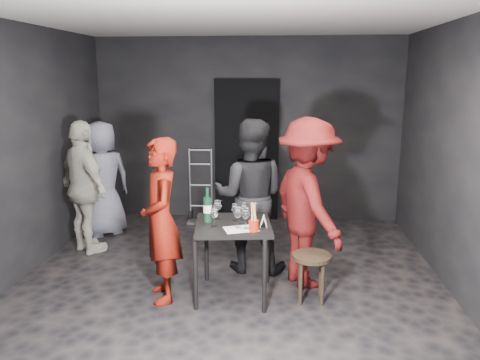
# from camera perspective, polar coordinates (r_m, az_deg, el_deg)

# --- Properties ---
(floor) EXTENTS (4.50, 5.00, 0.02)m
(floor) POSITION_cam_1_polar(r_m,az_deg,el_deg) (4.96, -1.44, -13.01)
(floor) COLOR black
(floor) RESTS_ON ground
(ceiling) EXTENTS (4.50, 5.00, 0.02)m
(ceiling) POSITION_cam_1_polar(r_m,az_deg,el_deg) (4.50, -1.64, 19.69)
(ceiling) COLOR silver
(ceiling) RESTS_ON ground
(wall_back) EXTENTS (4.50, 0.04, 2.70)m
(wall_back) POSITION_cam_1_polar(r_m,az_deg,el_deg) (7.01, 0.87, 6.12)
(wall_back) COLOR black
(wall_back) RESTS_ON ground
(wall_front) EXTENTS (4.50, 0.04, 2.70)m
(wall_front) POSITION_cam_1_polar(r_m,az_deg,el_deg) (2.16, -9.38, -9.20)
(wall_front) COLOR black
(wall_front) RESTS_ON ground
(wall_left) EXTENTS (0.04, 5.00, 2.70)m
(wall_left) POSITION_cam_1_polar(r_m,az_deg,el_deg) (5.30, -26.51, 2.66)
(wall_left) COLOR black
(wall_left) RESTS_ON ground
(wall_right) EXTENTS (0.04, 5.00, 2.70)m
(wall_right) POSITION_cam_1_polar(r_m,az_deg,el_deg) (4.83, 26.05, 1.85)
(wall_right) COLOR black
(wall_right) RESTS_ON ground
(doorway) EXTENTS (0.95, 0.10, 2.10)m
(doorway) POSITION_cam_1_polar(r_m,az_deg,el_deg) (6.99, 0.83, 3.62)
(doorway) COLOR black
(doorway) RESTS_ON ground
(wallbox_upper) EXTENTS (0.12, 0.06, 0.12)m
(wallbox_upper) POSITION_cam_1_polar(r_m,az_deg,el_deg) (6.93, 7.91, 6.77)
(wallbox_upper) COLOR #B7B7B2
(wallbox_upper) RESTS_ON wall_back
(wallbox_lower) EXTENTS (0.10, 0.06, 0.14)m
(wallbox_lower) POSITION_cam_1_polar(r_m,az_deg,el_deg) (6.95, 9.56, 6.31)
(wallbox_lower) COLOR #B7B7B2
(wallbox_lower) RESTS_ON wall_back
(hand_truck) EXTENTS (0.37, 0.32, 1.10)m
(hand_truck) POSITION_cam_1_polar(r_m,az_deg,el_deg) (7.04, -4.80, -3.40)
(hand_truck) COLOR #B2B2B7
(hand_truck) RESTS_ON floor
(tasting_table) EXTENTS (0.72, 0.72, 0.75)m
(tasting_table) POSITION_cam_1_polar(r_m,az_deg,el_deg) (4.57, -0.82, -6.48)
(tasting_table) COLOR black
(tasting_table) RESTS_ON floor
(stool) EXTENTS (0.38, 0.38, 0.47)m
(stool) POSITION_cam_1_polar(r_m,az_deg,el_deg) (4.62, 8.71, -9.97)
(stool) COLOR black
(stool) RESTS_ON floor
(server_red) EXTENTS (0.60, 0.72, 1.68)m
(server_red) POSITION_cam_1_polar(r_m,az_deg,el_deg) (4.52, -9.62, -4.33)
(server_red) COLOR maroon
(server_red) RESTS_ON floor
(woman_black) EXTENTS (0.97, 0.58, 1.92)m
(woman_black) POSITION_cam_1_polar(r_m,az_deg,el_deg) (5.13, 1.23, -0.73)
(woman_black) COLOR black
(woman_black) RESTS_ON floor
(man_maroon) EXTENTS (1.13, 1.45, 2.03)m
(man_maroon) POSITION_cam_1_polar(r_m,az_deg,el_deg) (4.78, 8.29, -1.18)
(man_maroon) COLOR #550E0E
(man_maroon) RESTS_ON floor
(bystander_cream) EXTENTS (1.12, 1.04, 1.78)m
(bystander_cream) POSITION_cam_1_polar(r_m,az_deg,el_deg) (5.95, -18.48, -0.22)
(bystander_cream) COLOR beige
(bystander_cream) RESTS_ON floor
(bystander_grey) EXTENTS (0.88, 0.86, 1.62)m
(bystander_grey) POSITION_cam_1_polar(r_m,az_deg,el_deg) (6.56, -16.42, 0.39)
(bystander_grey) COLOR slate
(bystander_grey) RESTS_ON floor
(tasting_mat) EXTENTS (0.35, 0.29, 0.00)m
(tasting_mat) POSITION_cam_1_polar(r_m,az_deg,el_deg) (4.37, 0.10, -5.99)
(tasting_mat) COLOR white
(tasting_mat) RESTS_ON tasting_table
(wine_glass_a) EXTENTS (0.08, 0.08, 0.20)m
(wine_glass_a) POSITION_cam_1_polar(r_m,az_deg,el_deg) (4.42, -3.17, -4.49)
(wine_glass_a) COLOR white
(wine_glass_a) RESTS_ON tasting_table
(wine_glass_b) EXTENTS (0.10, 0.10, 0.22)m
(wine_glass_b) POSITION_cam_1_polar(r_m,az_deg,el_deg) (4.62, -2.75, -3.56)
(wine_glass_b) COLOR white
(wine_glass_b) RESTS_ON tasting_table
(wine_glass_c) EXTENTS (0.07, 0.07, 0.19)m
(wine_glass_c) POSITION_cam_1_polar(r_m,az_deg,el_deg) (4.58, -0.62, -3.88)
(wine_glass_c) COLOR white
(wine_glass_c) RESTS_ON tasting_table
(wine_glass_d) EXTENTS (0.09, 0.09, 0.22)m
(wine_glass_d) POSITION_cam_1_polar(r_m,az_deg,el_deg) (4.37, -0.26, -4.46)
(wine_glass_d) COLOR white
(wine_glass_d) RESTS_ON tasting_table
(wine_glass_e) EXTENTS (0.10, 0.10, 0.22)m
(wine_glass_e) POSITION_cam_1_polar(r_m,az_deg,el_deg) (4.35, 0.70, -4.54)
(wine_glass_e) COLOR white
(wine_glass_e) RESTS_ON tasting_table
(wine_glass_f) EXTENTS (0.10, 0.10, 0.20)m
(wine_glass_f) POSITION_cam_1_polar(r_m,az_deg,el_deg) (4.57, 0.49, -3.84)
(wine_glass_f) COLOR white
(wine_glass_f) RESTS_ON tasting_table
(wine_bottle) EXTENTS (0.08, 0.08, 0.34)m
(wine_bottle) POSITION_cam_1_polar(r_m,az_deg,el_deg) (4.56, -3.99, -3.50)
(wine_bottle) COLOR black
(wine_bottle) RESTS_ON tasting_table
(breadstick_cup) EXTENTS (0.09, 0.09, 0.29)m
(breadstick_cup) POSITION_cam_1_polar(r_m,az_deg,el_deg) (4.28, 1.68, -4.58)
(breadstick_cup) COLOR #AA2210
(breadstick_cup) RESTS_ON tasting_table
(reserved_card) EXTENTS (0.08, 0.13, 0.10)m
(reserved_card) POSITION_cam_1_polar(r_m,az_deg,el_deg) (4.45, 2.71, -5.02)
(reserved_card) COLOR white
(reserved_card) RESTS_ON tasting_table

